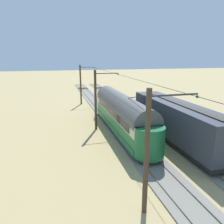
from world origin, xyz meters
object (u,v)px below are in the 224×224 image
Objects in this scene: vintage_streetcar at (121,112)px; catenary_pole_mid_near at (96,99)px; catenary_pole_foreground at (81,84)px; switch_stand at (131,101)px; track_end_bumper at (120,100)px; catenary_pole_mid_far at (148,151)px; boxcar_adjacent at (175,120)px.

catenary_pole_mid_near is (2.62, -1.34, 1.37)m from vintage_streetcar.
catenary_pole_foreground reaches higher than vintage_streetcar.
catenary_pole_foreground is 5.62× the size of switch_stand.
catenary_pole_mid_near is at bearing 63.15° from track_end_bumper.
switch_stand is (-5.74, -12.81, -1.56)m from vintage_streetcar.
switch_stand is at bearing -107.86° from catenary_pole_mid_far.
vintage_streetcar is at bearing -42.25° from boxcar_adjacent.
switch_stand is (-8.36, -11.48, -2.93)m from catenary_pole_mid_near.
catenary_pole_mid_far is at bearing 72.14° from switch_stand.
boxcar_adjacent is 21.11m from catenary_pole_foreground.
switch_stand is at bearing -114.14° from vintage_streetcar.
catenary_pole_mid_far is at bearing 90.00° from catenary_pole_foreground.
vintage_streetcar is at bearing 152.94° from catenary_pole_mid_near.
track_end_bumper is (1.30, -2.47, -0.30)m from switch_stand.
catenary_pole_mid_near is at bearing -37.28° from boxcar_adjacent.
switch_stand is at bearing 117.72° from track_end_bumper.
catenary_pole_mid_far is (0.00, 28.92, 0.00)m from catenary_pole_foreground.
vintage_streetcar is 9.84× the size of track_end_bumper.
vintage_streetcar is 2.55× the size of catenary_pole_mid_far.
boxcar_adjacent is at bearing 109.60° from catenary_pole_foreground.
catenary_pole_foreground is (2.62, -15.80, 1.37)m from vintage_streetcar.
catenary_pole_foreground reaches higher than track_end_bumper.
catenary_pole_mid_far is 3.85× the size of track_end_bumper.
catenary_pole_mid_near is 15.96m from track_end_bumper.
vintage_streetcar reaches higher than switch_stand.
switch_stand is at bearing -94.39° from boxcar_adjacent.
catenary_pole_mid_far is 5.62× the size of switch_stand.
catenary_pole_mid_near is (0.00, 14.46, 0.00)m from catenary_pole_foreground.
vintage_streetcar reaches higher than track_end_bumper.
track_end_bumper is at bearing -116.85° from catenary_pole_mid_near.
track_end_bumper is (-4.44, -15.28, -1.86)m from vintage_streetcar.
track_end_bumper is at bearing 175.85° from catenary_pole_foreground.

